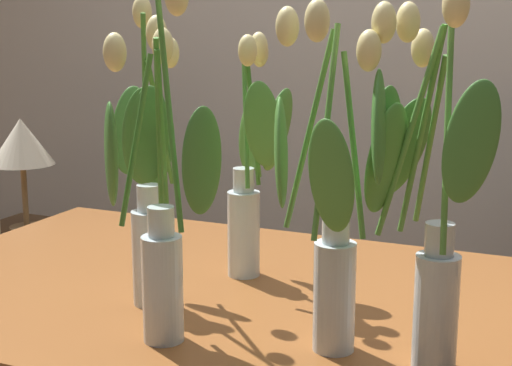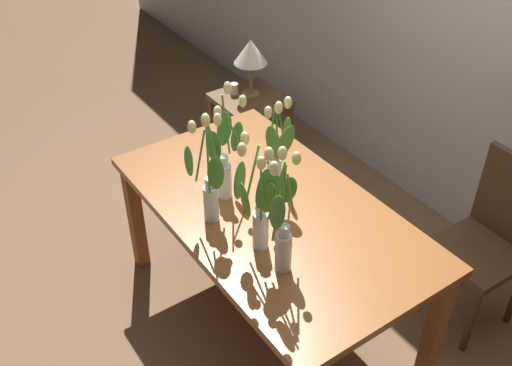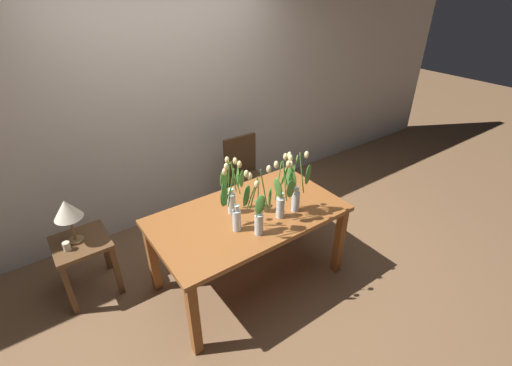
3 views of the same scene
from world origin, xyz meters
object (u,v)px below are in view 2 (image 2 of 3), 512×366
Objects in this scene: pillar_candle at (234,89)px; side_table at (250,113)px; tulip_vase_2 at (210,176)px; tulip_vase_3 at (256,210)px; tulip_vase_1 at (280,220)px; tulip_vase_4 at (277,156)px; tulip_vase_0 at (227,162)px; dining_chair at (492,235)px; dining_table at (271,222)px; table_lamp at (251,53)px.

side_table is at bearing 29.95° from pillar_candle.
tulip_vase_2 reaches higher than tulip_vase_3.
pillar_candle is (-1.64, 0.84, -0.40)m from tulip_vase_1.
tulip_vase_0 is at bearing -122.10° from tulip_vase_4.
tulip_vase_3 is at bearing 10.00° from tulip_vase_2.
tulip_vase_0 is 0.61× the size of dining_chair.
side_table is at bearing 149.82° from dining_table.
tulip_vase_3 is 1.39× the size of table_lamp.
table_lamp is (-1.42, 0.94, -0.09)m from tulip_vase_3.
side_table is (-1.12, 0.97, -0.54)m from tulip_vase_2.
pillar_candle is at bearing -136.04° from table_lamp.
dining_table is 2.79× the size of tulip_vase_1.
tulip_vase_4 reaches higher than pillar_candle.
dining_chair is at bearing 60.16° from tulip_vase_2.
dining_table is 1.45m from table_lamp.
tulip_vase_3 reaches higher than pillar_candle.
tulip_vase_3 is 0.60× the size of dining_chair.
tulip_vase_3 reaches higher than table_lamp.
tulip_vase_2 is 1.57m from pillar_candle.
side_table is (-1.21, 0.71, -0.22)m from dining_table.
tulip_vase_4 is 1.27× the size of table_lamp.
side_table is (-1.00, 0.81, -0.49)m from tulip_vase_0.
dining_table is 0.50m from tulip_vase_1.
dining_table is 0.43m from tulip_vase_2.
tulip_vase_0 is at bearing 164.75° from tulip_vase_3.
side_table is at bearing 141.06° from tulip_vase_0.
tulip_vase_4 is at bearing 133.40° from dining_table.
tulip_vase_0 reaches higher than tulip_vase_3.
dining_table is at bearing -46.60° from tulip_vase_4.
tulip_vase_2 reaches higher than dining_table.
tulip_vase_2 is at bearing -170.00° from tulip_vase_3.
table_lamp is at bearing -173.72° from dining_chair.
side_table is 1.38× the size of table_lamp.
tulip_vase_4 is (-0.41, 0.29, -0.04)m from tulip_vase_1.
tulip_vase_2 is 0.36m from tulip_vase_4.
side_table is (-1.80, -0.22, -0.09)m from dining_chair.
tulip_vase_1 is 1.44× the size of table_lamp.
tulip_vase_1 is at bearing -30.37° from side_table.
tulip_vase_2 is at bearing -36.66° from pillar_candle.
tulip_vase_0 reaches higher than table_lamp.
dining_table reaches higher than pillar_candle.
tulip_vase_2 is at bearing -119.84° from dining_chair.
tulip_vase_1 is 1.81m from table_lamp.
tulip_vase_3 is at bearing -29.72° from pillar_candle.
tulip_vase_2 is 0.29m from tulip_vase_3.
tulip_vase_2 is (0.11, -0.16, 0.05)m from tulip_vase_0.
dining_chair is (0.59, 0.93, -0.12)m from dining_table.
tulip_vase_0 is at bearing 125.79° from tulip_vase_2.
tulip_vase_2 is 1.07× the size of side_table.
tulip_vase_4 is 6.74× the size of pillar_candle.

